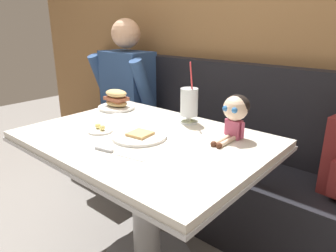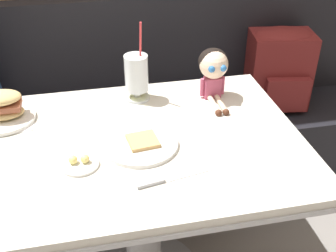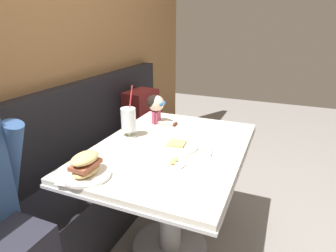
# 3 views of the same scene
# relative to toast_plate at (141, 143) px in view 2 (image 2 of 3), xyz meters

# --- Properties ---
(booth_bench) EXTENTS (2.60, 0.48, 1.00)m
(booth_bench) POSITION_rel_toast_plate_xyz_m (-0.00, 0.66, -0.42)
(booth_bench) COLOR black
(booth_bench) RESTS_ON ground
(diner_table) EXTENTS (1.11, 0.81, 0.74)m
(diner_table) POSITION_rel_toast_plate_xyz_m (-0.00, 0.03, -0.21)
(diner_table) COLOR silver
(diner_table) RESTS_ON ground
(toast_plate) EXTENTS (0.25, 0.25, 0.03)m
(toast_plate) POSITION_rel_toast_plate_xyz_m (0.00, 0.00, 0.00)
(toast_plate) COLOR white
(toast_plate) RESTS_ON diner_table
(milkshake_glass) EXTENTS (0.10, 0.10, 0.32)m
(milkshake_glass) POSITION_rel_toast_plate_xyz_m (0.03, 0.32, 0.09)
(milkshake_glass) COLOR silver
(milkshake_glass) RESTS_ON diner_table
(sandwich_plate) EXTENTS (0.22, 0.22, 0.12)m
(sandwich_plate) POSITION_rel_toast_plate_xyz_m (-0.46, 0.25, 0.04)
(sandwich_plate) COLOR white
(sandwich_plate) RESTS_ON diner_table
(butter_saucer) EXTENTS (0.12, 0.12, 0.04)m
(butter_saucer) POSITION_rel_toast_plate_xyz_m (-0.20, -0.07, 0.00)
(butter_saucer) COLOR white
(butter_saucer) RESTS_ON diner_table
(butter_knife) EXTENTS (0.23, 0.06, 0.01)m
(butter_knife) POSITION_rel_toast_plate_xyz_m (0.03, -0.19, -0.00)
(butter_knife) COLOR silver
(butter_knife) RESTS_ON diner_table
(seated_doll) EXTENTS (0.11, 0.22, 0.20)m
(seated_doll) POSITION_rel_toast_plate_xyz_m (0.32, 0.27, 0.12)
(seated_doll) COLOR #B74C6B
(seated_doll) RESTS_ON diner_table
(backpack) EXTENTS (0.33, 0.28, 0.41)m
(backpack) POSITION_rel_toast_plate_xyz_m (0.79, 0.64, -0.09)
(backpack) COLOR maroon
(backpack) RESTS_ON booth_bench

